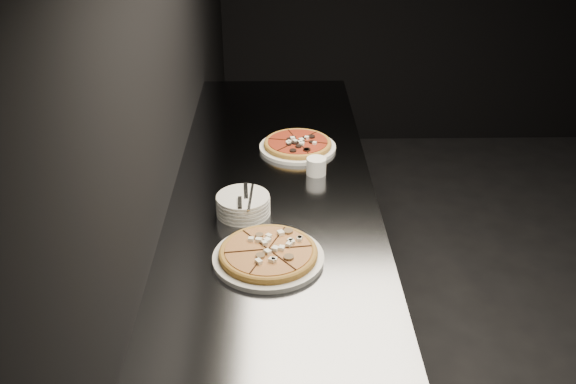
{
  "coord_description": "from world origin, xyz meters",
  "views": [
    {
      "loc": [
        -2.11,
        -2.04,
        2.06
      ],
      "look_at": [
        -2.08,
        -0.12,
        0.99
      ],
      "focal_mm": 40.0,
      "sensor_mm": 36.0,
      "label": 1
    }
  ],
  "objects_px": {
    "plate_stack": "(243,205)",
    "cutlery": "(245,197)",
    "pizza_tomato": "(298,145)",
    "counter": "(275,293)",
    "ramekin": "(316,166)",
    "pizza_mushroom": "(268,254)"
  },
  "relations": [
    {
      "from": "plate_stack",
      "to": "cutlery",
      "type": "bearing_deg",
      "value": -62.38
    },
    {
      "from": "counter",
      "to": "plate_stack",
      "type": "bearing_deg",
      "value": -126.3
    },
    {
      "from": "pizza_tomato",
      "to": "ramekin",
      "type": "relative_size",
      "value": 4.43
    },
    {
      "from": "pizza_mushroom",
      "to": "cutlery",
      "type": "bearing_deg",
      "value": 106.97
    },
    {
      "from": "pizza_tomato",
      "to": "ramekin",
      "type": "bearing_deg",
      "value": -74.18
    },
    {
      "from": "counter",
      "to": "cutlery",
      "type": "height_order",
      "value": "cutlery"
    },
    {
      "from": "ramekin",
      "to": "cutlery",
      "type": "bearing_deg",
      "value": -130.58
    },
    {
      "from": "cutlery",
      "to": "ramekin",
      "type": "distance_m",
      "value": 0.4
    },
    {
      "from": "cutlery",
      "to": "pizza_mushroom",
      "type": "bearing_deg",
      "value": -76.4
    },
    {
      "from": "cutlery",
      "to": "pizza_tomato",
      "type": "bearing_deg",
      "value": 66.33
    },
    {
      "from": "pizza_tomato",
      "to": "ramekin",
      "type": "xyz_separation_m",
      "value": [
        0.06,
        -0.23,
        0.02
      ]
    },
    {
      "from": "counter",
      "to": "pizza_tomato",
      "type": "xyz_separation_m",
      "value": [
        0.1,
        0.37,
        0.48
      ]
    },
    {
      "from": "cutlery",
      "to": "ramekin",
      "type": "height_order",
      "value": "cutlery"
    },
    {
      "from": "plate_stack",
      "to": "pizza_tomato",
      "type": "bearing_deg",
      "value": 68.49
    },
    {
      "from": "counter",
      "to": "plate_stack",
      "type": "distance_m",
      "value": 0.52
    },
    {
      "from": "pizza_mushroom",
      "to": "cutlery",
      "type": "relative_size",
      "value": 1.76
    },
    {
      "from": "pizza_tomato",
      "to": "cutlery",
      "type": "xyz_separation_m",
      "value": [
        -0.2,
        -0.53,
        0.05
      ]
    },
    {
      "from": "plate_stack",
      "to": "cutlery",
      "type": "relative_size",
      "value": 0.94
    },
    {
      "from": "counter",
      "to": "pizza_tomato",
      "type": "distance_m",
      "value": 0.62
    },
    {
      "from": "counter",
      "to": "pizza_mushroom",
      "type": "height_order",
      "value": "pizza_mushroom"
    },
    {
      "from": "plate_stack",
      "to": "ramekin",
      "type": "distance_m",
      "value": 0.39
    },
    {
      "from": "cutlery",
      "to": "ramekin",
      "type": "bearing_deg",
      "value": 46.05
    }
  ]
}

